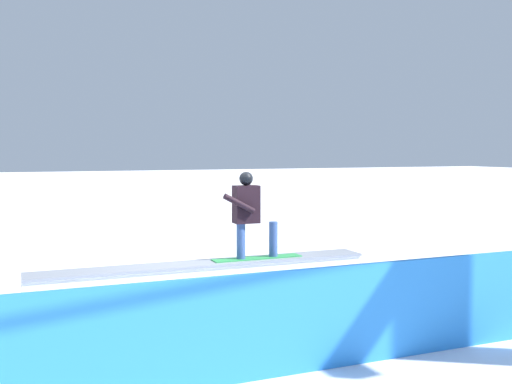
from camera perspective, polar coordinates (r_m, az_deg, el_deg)
ground_plane at (r=9.54m, az=-4.83°, el=-10.45°), size 120.00×120.00×0.00m
grind_box at (r=9.47m, az=-4.84°, el=-8.76°), size 5.37×0.58×0.64m
snowboarder at (r=9.54m, az=-0.68°, el=-1.95°), size 1.49×0.42×1.40m
safety_fence at (r=6.51m, az=4.05°, el=-12.23°), size 10.40×0.10×1.12m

